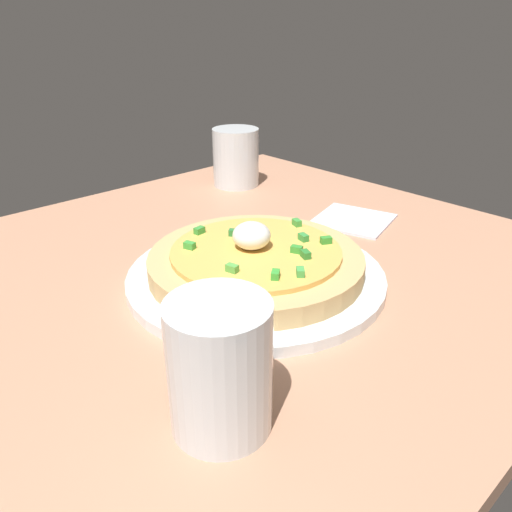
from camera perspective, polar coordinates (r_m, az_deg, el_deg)
name	(u,v)px	position (r cm, az deg, el deg)	size (l,w,h in cm)	color
dining_table	(187,292)	(59.50, -7.90, -4.05)	(96.32, 73.88, 2.44)	tan
plate	(256,276)	(58.36, 0.00, -2.33)	(29.90, 29.90, 1.26)	white
pizza	(256,260)	(57.42, -0.01, -0.48)	(24.79, 24.79, 5.94)	tan
cup_near	(220,371)	(37.15, -4.15, -13.03)	(7.71, 7.71, 10.55)	silver
cup_far	(236,160)	(91.83, -2.32, 10.90)	(8.28, 8.28, 10.22)	silver
napkin	(353,220)	(77.14, 11.04, 4.06)	(10.59, 10.59, 0.40)	white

